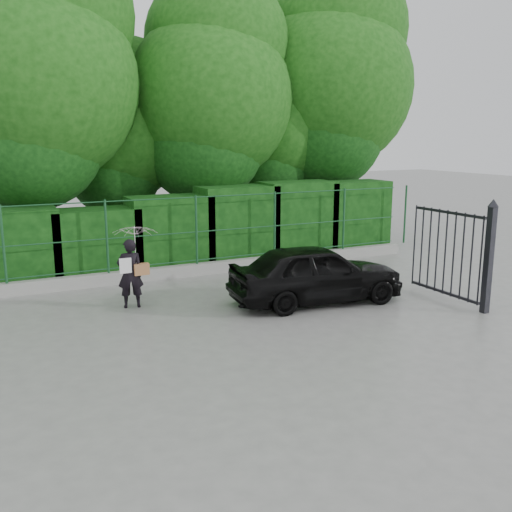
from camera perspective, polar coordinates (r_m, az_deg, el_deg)
name	(u,v)px	position (r m, az deg, el deg)	size (l,w,h in m)	color
ground	(260,327)	(10.97, 0.39, -7.16)	(80.00, 80.00, 0.00)	gray
kerb	(183,271)	(14.93, -7.34, -1.49)	(14.00, 0.25, 0.30)	#9E9E99
fence	(190,230)	(14.80, -6.64, 2.55)	(14.13, 0.06, 1.80)	#194926
hedge	(182,231)	(15.80, -7.38, 2.45)	(14.20, 1.20, 2.26)	black
trees	(180,101)	(17.99, -7.63, 15.09)	(17.10, 6.15, 8.08)	black
gate	(471,252)	(12.81, 20.68, 0.35)	(0.22, 2.33, 2.36)	black
woman	(134,253)	(12.29, -12.09, 0.28)	(0.93, 0.95, 1.75)	black
car	(316,273)	(12.51, 6.03, -1.71)	(1.54, 3.83, 1.30)	black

